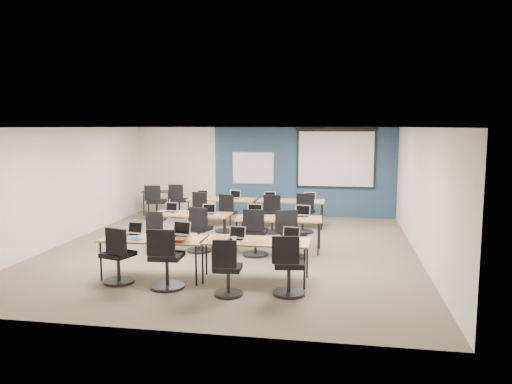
% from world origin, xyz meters
% --- Properties ---
extents(floor, '(8.00, 9.00, 0.02)m').
position_xyz_m(floor, '(0.00, 0.00, 0.00)').
color(floor, '#6B6354').
rests_on(floor, ground).
extents(ceiling, '(8.00, 9.00, 0.02)m').
position_xyz_m(ceiling, '(0.00, 0.00, 2.70)').
color(ceiling, white).
rests_on(ceiling, ground).
extents(wall_back, '(8.00, 0.04, 2.70)m').
position_xyz_m(wall_back, '(0.00, 4.50, 1.35)').
color(wall_back, beige).
rests_on(wall_back, ground).
extents(wall_front, '(8.00, 0.04, 2.70)m').
position_xyz_m(wall_front, '(0.00, -4.50, 1.35)').
color(wall_front, beige).
rests_on(wall_front, ground).
extents(wall_left, '(0.04, 9.00, 2.70)m').
position_xyz_m(wall_left, '(-4.00, 0.00, 1.35)').
color(wall_left, beige).
rests_on(wall_left, ground).
extents(wall_right, '(0.04, 9.00, 2.70)m').
position_xyz_m(wall_right, '(4.00, 0.00, 1.35)').
color(wall_right, beige).
rests_on(wall_right, ground).
extents(blue_accent_panel, '(5.50, 0.04, 2.70)m').
position_xyz_m(blue_accent_panel, '(1.25, 4.47, 1.35)').
color(blue_accent_panel, '#3D5977').
rests_on(blue_accent_panel, wall_back).
extents(whiteboard, '(1.28, 0.03, 0.98)m').
position_xyz_m(whiteboard, '(-0.30, 4.43, 1.45)').
color(whiteboard, silver).
rests_on(whiteboard, wall_back).
extents(projector_screen, '(2.40, 0.10, 1.82)m').
position_xyz_m(projector_screen, '(2.20, 4.41, 1.89)').
color(projector_screen, black).
rests_on(projector_screen, wall_back).
extents(training_table_front_left, '(1.87, 0.78, 0.73)m').
position_xyz_m(training_table_front_left, '(-0.93, -2.24, 0.69)').
color(training_table_front_left, brown).
rests_on(training_table_front_left, floor).
extents(training_table_front_right, '(1.89, 0.79, 0.73)m').
position_xyz_m(training_table_front_right, '(0.91, -2.12, 0.69)').
color(training_table_front_right, brown).
rests_on(training_table_front_right, floor).
extents(training_table_mid_left, '(1.80, 0.75, 0.73)m').
position_xyz_m(training_table_mid_left, '(-1.01, 0.31, 0.68)').
color(training_table_mid_left, '#A77238').
rests_on(training_table_mid_left, floor).
extents(training_table_mid_right, '(1.88, 0.78, 0.73)m').
position_xyz_m(training_table_mid_right, '(1.04, 0.11, 0.69)').
color(training_table_mid_right, brown).
rests_on(training_table_mid_right, floor).
extents(training_table_back_left, '(1.85, 0.77, 0.73)m').
position_xyz_m(training_table_back_left, '(-0.88, 2.74, 0.69)').
color(training_table_back_left, '#A07945').
rests_on(training_table_back_left, floor).
extents(training_table_back_right, '(1.79, 0.75, 0.73)m').
position_xyz_m(training_table_back_right, '(1.05, 2.75, 0.68)').
color(training_table_back_right, '#945429').
rests_on(training_table_back_right, floor).
extents(laptop_0, '(0.30, 0.26, 0.23)m').
position_xyz_m(laptop_0, '(-1.39, -2.08, 0.79)').
color(laptop_0, '#BCBCC0').
rests_on(laptop_0, training_table_front_left).
extents(mouse_0, '(0.08, 0.10, 0.03)m').
position_xyz_m(mouse_0, '(-1.30, -2.24, 0.74)').
color(mouse_0, white).
rests_on(mouse_0, training_table_front_left).
extents(task_chair_0, '(0.55, 0.53, 1.01)m').
position_xyz_m(task_chair_0, '(-1.42, -2.71, 0.42)').
color(task_chair_0, black).
rests_on(task_chair_0, floor).
extents(laptop_1, '(0.36, 0.30, 0.27)m').
position_xyz_m(laptop_1, '(-0.49, -2.07, 0.80)').
color(laptop_1, '#AFAFB7').
rests_on(laptop_1, training_table_front_left).
extents(mouse_1, '(0.07, 0.10, 0.03)m').
position_xyz_m(mouse_1, '(-0.35, -2.34, 0.74)').
color(mouse_1, white).
rests_on(mouse_1, training_table_front_left).
extents(task_chair_1, '(0.58, 0.58, 1.05)m').
position_xyz_m(task_chair_1, '(-0.50, -2.83, 0.44)').
color(task_chair_1, black).
rests_on(task_chair_1, floor).
extents(laptop_2, '(0.30, 0.26, 0.23)m').
position_xyz_m(laptop_2, '(0.56, -2.14, 0.79)').
color(laptop_2, '#B9B9BB').
rests_on(laptop_2, training_table_front_right).
extents(mouse_2, '(0.08, 0.11, 0.03)m').
position_xyz_m(mouse_2, '(0.79, -2.29, 0.74)').
color(mouse_2, white).
rests_on(mouse_2, training_table_front_right).
extents(task_chair_2, '(0.47, 0.47, 0.96)m').
position_xyz_m(task_chair_2, '(0.60, -3.02, 0.39)').
color(task_chair_2, black).
rests_on(task_chair_2, floor).
extents(laptop_3, '(0.31, 0.27, 0.24)m').
position_xyz_m(laptop_3, '(1.52, -2.06, 0.79)').
color(laptop_3, silver).
rests_on(laptop_3, training_table_front_right).
extents(mouse_3, '(0.09, 0.11, 0.04)m').
position_xyz_m(mouse_3, '(1.69, -2.29, 0.74)').
color(mouse_3, white).
rests_on(mouse_3, training_table_front_right).
extents(task_chair_3, '(0.54, 0.54, 1.01)m').
position_xyz_m(task_chair_3, '(1.56, -2.82, 0.42)').
color(task_chair_3, black).
rests_on(task_chair_3, floor).
extents(laptop_4, '(0.30, 0.26, 0.23)m').
position_xyz_m(laptop_4, '(-1.54, 0.37, 0.79)').
color(laptop_4, silver).
rests_on(laptop_4, training_table_mid_left).
extents(mouse_4, '(0.06, 0.09, 0.03)m').
position_xyz_m(mouse_4, '(-1.24, 0.10, 0.74)').
color(mouse_4, white).
rests_on(mouse_4, training_table_mid_left).
extents(task_chair_4, '(0.46, 0.46, 0.95)m').
position_xyz_m(task_chair_4, '(-1.50, -0.66, 0.39)').
color(task_chair_4, black).
rests_on(task_chair_4, floor).
extents(laptop_5, '(0.30, 0.25, 0.23)m').
position_xyz_m(laptop_5, '(-0.60, 0.27, 0.79)').
color(laptop_5, '#A6A6AD').
rests_on(laptop_5, training_table_mid_left).
extents(mouse_5, '(0.07, 0.10, 0.03)m').
position_xyz_m(mouse_5, '(-0.35, 0.16, 0.74)').
color(mouse_5, white).
rests_on(mouse_5, training_table_mid_left).
extents(task_chair_5, '(0.53, 0.53, 1.01)m').
position_xyz_m(task_chair_5, '(-0.65, -0.35, 0.42)').
color(task_chair_5, black).
rests_on(task_chair_5, floor).
extents(laptop_6, '(0.34, 0.29, 0.26)m').
position_xyz_m(laptop_6, '(0.46, 0.26, 0.79)').
color(laptop_6, '#B9B9B9').
rests_on(laptop_6, training_table_mid_right).
extents(mouse_6, '(0.06, 0.09, 0.03)m').
position_xyz_m(mouse_6, '(0.81, 0.05, 0.74)').
color(mouse_6, white).
rests_on(mouse_6, training_table_mid_right).
extents(task_chair_6, '(0.55, 0.55, 1.02)m').
position_xyz_m(task_chair_6, '(0.61, -0.47, 0.42)').
color(task_chair_6, black).
rests_on(task_chair_6, floor).
extents(laptop_7, '(0.34, 0.29, 0.26)m').
position_xyz_m(laptop_7, '(1.54, 0.31, 0.79)').
color(laptop_7, silver).
rests_on(laptop_7, training_table_mid_right).
extents(mouse_7, '(0.07, 0.10, 0.03)m').
position_xyz_m(mouse_7, '(1.66, 0.07, 0.74)').
color(mouse_7, white).
rests_on(mouse_7, training_table_mid_right).
extents(task_chair_7, '(0.61, 0.57, 1.04)m').
position_xyz_m(task_chair_7, '(1.36, -0.55, 0.43)').
color(task_chair_7, black).
rests_on(task_chair_7, floor).
extents(laptop_8, '(0.31, 0.26, 0.23)m').
position_xyz_m(laptop_8, '(-1.46, 2.75, 0.79)').
color(laptop_8, silver).
rests_on(laptop_8, training_table_back_left).
extents(mouse_8, '(0.07, 0.11, 0.04)m').
position_xyz_m(mouse_8, '(-1.22, 2.49, 0.74)').
color(mouse_8, white).
rests_on(mouse_8, training_table_back_left).
extents(task_chair_8, '(0.55, 0.53, 1.01)m').
position_xyz_m(task_chair_8, '(-1.34, 2.09, 0.42)').
color(task_chair_8, black).
rests_on(task_chair_8, floor).
extents(laptop_9, '(0.31, 0.27, 0.24)m').
position_xyz_m(laptop_9, '(-0.52, 2.74, 0.79)').
color(laptop_9, silver).
rests_on(laptop_9, training_table_back_left).
extents(mouse_9, '(0.09, 0.11, 0.04)m').
position_xyz_m(mouse_9, '(-0.29, 2.52, 0.74)').
color(mouse_9, white).
rests_on(mouse_9, training_table_back_left).
extents(task_chair_9, '(0.55, 0.52, 1.00)m').
position_xyz_m(task_chair_9, '(-0.56, 1.77, 0.41)').
color(task_chair_9, black).
rests_on(task_chair_9, floor).
extents(laptop_10, '(0.31, 0.26, 0.24)m').
position_xyz_m(laptop_10, '(0.47, 2.64, 0.79)').
color(laptop_10, '#AAAAAD').
rests_on(laptop_10, training_table_back_right).
extents(mouse_10, '(0.07, 0.10, 0.03)m').
position_xyz_m(mouse_10, '(0.81, 2.51, 0.74)').
color(mouse_10, white).
rests_on(mouse_10, training_table_back_right).
extents(task_chair_10, '(0.54, 0.54, 1.01)m').
position_xyz_m(task_chair_10, '(0.65, 1.86, 0.42)').
color(task_chair_10, black).
rests_on(task_chair_10, floor).
extents(laptop_11, '(0.31, 0.27, 0.24)m').
position_xyz_m(laptop_11, '(1.55, 2.65, 0.79)').
color(laptop_11, silver).
rests_on(laptop_11, training_table_back_right).
extents(mouse_11, '(0.08, 0.10, 0.03)m').
position_xyz_m(mouse_11, '(1.76, 2.53, 0.74)').
color(mouse_11, white).
rests_on(mouse_11, training_table_back_right).
extents(task_chair_11, '(0.59, 0.57, 1.04)m').
position_xyz_m(task_chair_11, '(1.43, 2.01, 0.43)').
color(task_chair_11, black).
rests_on(task_chair_11, floor).
extents(blue_mousepad, '(0.28, 0.26, 0.01)m').
position_xyz_m(blue_mousepad, '(-1.21, -2.41, 0.73)').
color(blue_mousepad, '#0A359D').
rests_on(blue_mousepad, training_table_front_left).
extents(snack_bowl, '(0.33, 0.33, 0.07)m').
position_xyz_m(snack_bowl, '(-0.37, -2.44, 0.77)').
color(snack_bowl, brown).
rests_on(snack_bowl, training_table_front_left).
extents(snack_plate, '(0.18, 0.18, 0.01)m').
position_xyz_m(snack_plate, '(0.58, -2.39, 0.74)').
color(snack_plate, white).
rests_on(snack_plate, training_table_front_right).
extents(coffee_cup, '(0.09, 0.09, 0.07)m').
position_xyz_m(coffee_cup, '(0.56, -2.30, 0.78)').
color(coffee_cup, white).
rests_on(coffee_cup, snack_plate).
extents(utility_table, '(0.92, 0.51, 0.75)m').
position_xyz_m(utility_table, '(-3.19, 3.90, 0.66)').
color(utility_table, black).
rests_on(utility_table, floor).
extents(spare_chair_a, '(0.53, 0.53, 1.01)m').
position_xyz_m(spare_chair_a, '(-2.44, 3.64, 0.42)').
color(spare_chair_a, black).
rests_on(spare_chair_a, floor).
extents(spare_chair_b, '(0.57, 0.57, 1.04)m').
position_xyz_m(spare_chair_b, '(-2.95, 3.08, 0.43)').
color(spare_chair_b, black).
rests_on(spare_chair_b, floor).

